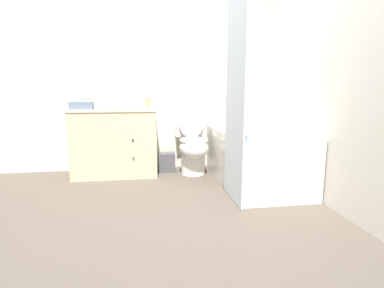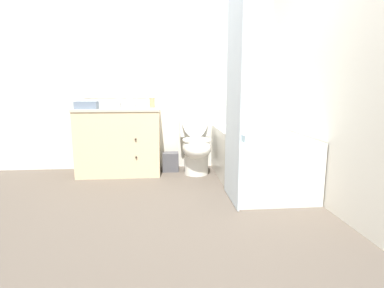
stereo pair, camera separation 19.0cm
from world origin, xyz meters
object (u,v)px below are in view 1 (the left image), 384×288
(wastebasket, at_px, (167,162))
(tissue_box, at_px, (125,104))
(vanity_cabinet, at_px, (115,141))
(soap_dispenser, at_px, (148,102))
(bath_towel_folded, at_px, (259,137))
(hand_towel_folded, at_px, (82,105))
(bathtub, at_px, (253,156))
(toilet, at_px, (193,145))
(sink_faucet, at_px, (115,105))

(wastebasket, xyz_separation_m, tissue_box, (-0.49, -0.08, 0.75))
(vanity_cabinet, distance_m, tissue_box, 0.48)
(wastebasket, bearing_deg, vanity_cabinet, -175.77)
(soap_dispenser, distance_m, bath_towel_folded, 1.60)
(hand_towel_folded, relative_size, bath_towel_folded, 0.87)
(vanity_cabinet, height_order, tissue_box, tissue_box)
(vanity_cabinet, bearing_deg, bathtub, -18.28)
(vanity_cabinet, bearing_deg, soap_dispenser, 10.73)
(tissue_box, height_order, soap_dispenser, soap_dispenser)
(wastebasket, xyz_separation_m, soap_dispenser, (-0.22, 0.03, 0.77))
(hand_towel_folded, bearing_deg, vanity_cabinet, 21.87)
(wastebasket, height_order, hand_towel_folded, hand_towel_folded)
(toilet, distance_m, wastebasket, 0.42)
(bathtub, relative_size, tissue_box, 10.63)
(sink_faucet, xyz_separation_m, hand_towel_folded, (-0.34, -0.31, 0.01))
(wastebasket, relative_size, hand_towel_folded, 0.97)
(tissue_box, bearing_deg, soap_dispenser, 23.14)
(vanity_cabinet, xyz_separation_m, bathtub, (1.59, -0.52, -0.13))
(vanity_cabinet, bearing_deg, tissue_box, -14.67)
(sink_faucet, distance_m, hand_towel_folded, 0.46)
(sink_faucet, distance_m, tissue_box, 0.26)
(wastebasket, relative_size, tissue_box, 1.63)
(toilet, xyz_separation_m, hand_towel_folded, (-1.29, -0.05, 0.50))
(vanity_cabinet, relative_size, bathtub, 0.64)
(bathtub, bearing_deg, toilet, 145.62)
(sink_faucet, height_order, bathtub, sink_faucet)
(soap_dispenser, height_order, hand_towel_folded, soap_dispenser)
(bathtub, height_order, wastebasket, bathtub)
(vanity_cabinet, distance_m, hand_towel_folded, 0.58)
(bathtub, relative_size, wastebasket, 6.53)
(vanity_cabinet, height_order, wastebasket, vanity_cabinet)
(hand_towel_folded, bearing_deg, soap_dispenser, 15.95)
(tissue_box, bearing_deg, hand_towel_folded, -168.29)
(wastebasket, bearing_deg, bathtub, -30.82)
(sink_faucet, distance_m, bathtub, 1.82)
(toilet, bearing_deg, bathtub, -34.38)
(wastebasket, bearing_deg, hand_towel_folded, -169.30)
(wastebasket, bearing_deg, tissue_box, -170.30)
(sink_faucet, bearing_deg, vanity_cabinet, -90.00)
(toilet, distance_m, tissue_box, 0.95)
(toilet, bearing_deg, soap_dispenser, 162.92)
(bath_towel_folded, bearing_deg, soap_dispenser, 128.95)
(soap_dispenser, distance_m, hand_towel_folded, 0.78)
(tissue_box, bearing_deg, bathtub, -18.63)
(vanity_cabinet, relative_size, sink_faucet, 7.13)
(hand_towel_folded, xyz_separation_m, bath_towel_folded, (1.74, -1.01, -0.25))
(toilet, xyz_separation_m, bathtub, (0.64, -0.44, -0.07))
(tissue_box, relative_size, bath_towel_folded, 0.52)
(sink_faucet, bearing_deg, hand_towel_folded, -137.49)
(wastebasket, bearing_deg, soap_dispenser, 171.98)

